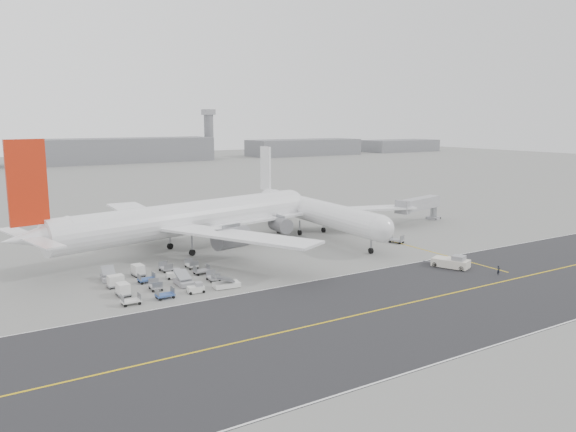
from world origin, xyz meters
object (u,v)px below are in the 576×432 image
airliner_a (182,219)px  airliner_b (313,210)px  pushback_tug (452,262)px  ground_crew_a (498,270)px  jet_bridge (419,205)px  control_tower (209,133)px

airliner_a → airliner_b: 30.59m
airliner_a → pushback_tug: 49.51m
airliner_a → ground_crew_a: size_ratio=39.93×
airliner_b → pushback_tug: (4.20, -36.01, -4.31)m
jet_bridge → ground_crew_a: bearing=-133.6°
airliner_a → airliner_b: bearing=-100.6°
jet_bridge → ground_crew_a: jet_bridge is taller
pushback_tug → ground_crew_a: size_ratio=5.00×
pushback_tug → ground_crew_a: 7.80m
jet_bridge → airliner_a: bearing=163.9°
airliner_a → jet_bridge: 60.05m
pushback_tug → jet_bridge: jet_bridge is taller
airliner_b → jet_bridge: size_ratio=3.12×
airliner_b → airliner_a: bearing=-175.3°
airliner_a → pushback_tug: airliner_a is taller
airliner_b → pushback_tug: bearing=-80.8°
jet_bridge → ground_crew_a: size_ratio=10.76×
control_tower → ground_crew_a: size_ratio=19.86×
airliner_a → airliner_b: (30.55, 1.16, -1.08)m
pushback_tug → jet_bridge: size_ratio=0.46×
control_tower → airliner_a: bearing=-114.9°
airliner_a → jet_bridge: (60.00, -1.47, -1.91)m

